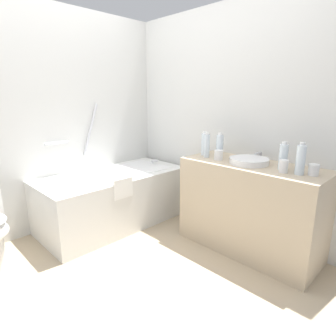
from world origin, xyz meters
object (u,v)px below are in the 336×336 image
Objects in this scene: sink_faucet at (260,156)px; water_bottle_0 at (301,160)px; bathtub at (114,197)px; drinking_glass_1 at (219,155)px; drinking_glass_2 at (314,170)px; water_bottle_3 at (204,144)px; water_bottle_2 at (220,146)px; water_bottle_1 at (283,157)px; drinking_glass_0 at (284,166)px; sink_basin at (249,161)px; water_bottle_4 at (207,145)px.

water_bottle_0 reaches higher than sink_faucet.
bathtub is 17.37× the size of drinking_glass_1.
drinking_glass_1 reaches higher than drinking_glass_2.
water_bottle_3 is at bearing -55.23° from bathtub.
water_bottle_2 is 0.12m from drinking_glass_1.
drinking_glass_0 is at bearing -152.00° from water_bottle_1.
bathtub is 1.29m from drinking_glass_1.
water_bottle_1 is at bearing -90.26° from water_bottle_2.
water_bottle_2 is at bearing 82.37° from drinking_glass_0.
water_bottle_4 reaches higher than sink_basin.
sink_faucet is at bearing -60.47° from water_bottle_4.
water_bottle_0 is 1.02× the size of water_bottle_2.
water_bottle_0 is at bearing -95.51° from sink_basin.
drinking_glass_1 is (0.49, -1.05, 0.56)m from bathtub.
drinking_glass_0 is at bearing -91.83° from water_bottle_4.
water_bottle_4 is at bearing 94.87° from water_bottle_1.
sink_basin is 1.38× the size of water_bottle_0.
water_bottle_4 is 2.67× the size of drinking_glass_1.
drinking_glass_0 is 1.17× the size of drinking_glass_2.
water_bottle_3 is at bearing 72.53° from drinking_glass_1.
water_bottle_4 is 0.78m from drinking_glass_0.
drinking_glass_2 is (0.08, -0.20, -0.01)m from drinking_glass_0.
bathtub reaches higher than sink_faucet.
water_bottle_1 is 0.94× the size of water_bottle_2.
sink_basin is 3.37× the size of drinking_glass_0.
water_bottle_3 reaches higher than sink_basin.
water_bottle_3 is 0.98× the size of water_bottle_4.
sink_basin is 1.39× the size of water_bottle_4.
water_bottle_4 is (-0.06, -0.08, 0.00)m from water_bottle_3.
drinking_glass_0 is (-0.03, 0.11, -0.07)m from water_bottle_0.
sink_faucet is at bearing 70.18° from drinking_glass_2.
sink_basin is 0.35m from drinking_glass_0.
water_bottle_1 is (0.57, -1.63, 0.63)m from bathtub.
sink_basin is 0.31m from water_bottle_1.
bathtub reaches higher than sink_basin.
drinking_glass_1 is 0.82m from drinking_glass_2.
sink_basin is 0.52m from water_bottle_3.
water_bottle_4 is 0.17m from drinking_glass_1.
drinking_glass_1 is (-0.08, -0.05, -0.07)m from water_bottle_2.
bathtub is 1.96m from water_bottle_0.
bathtub is at bearing 109.39° from water_bottle_1.
sink_faucet is 0.55m from water_bottle_3.
sink_faucet is 1.74× the size of drinking_glass_2.
water_bottle_1 is at bearing -82.26° from drinking_glass_1.
drinking_glass_0 reaches higher than sink_basin.
bathtub reaches higher than water_bottle_1.
water_bottle_0 is at bearing -88.30° from drinking_glass_1.
water_bottle_1 is 0.73m from water_bottle_4.
water_bottle_3 reaches higher than drinking_glass_0.
water_bottle_1 is 0.95× the size of water_bottle_3.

